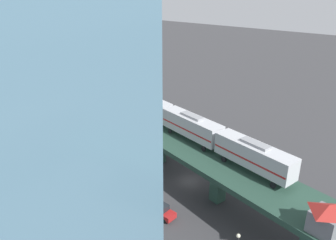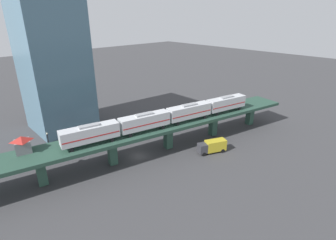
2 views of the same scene
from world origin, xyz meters
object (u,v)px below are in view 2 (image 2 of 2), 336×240
subway_train (168,116)px  street_lamp (49,144)px  street_car_blue (180,118)px  street_car_red (109,142)px  delivery_truck (212,146)px  signal_hut (22,144)px  street_car_white (137,131)px  office_tower (55,68)px

subway_train → street_lamp: 28.73m
street_car_blue → street_lamp: street_lamp is taller
street_car_red → street_lamp: 14.59m
street_car_blue → street_car_red: 26.09m
street_car_blue → delivery_truck: bearing=155.4°
signal_hut → street_car_blue: bearing=-87.5°
subway_train → street_lamp: (16.13, 23.17, -5.34)m
street_car_red → delivery_truck: 26.82m
subway_train → street_car_red: bearing=36.4°
street_car_white → office_tower: office_tower is taller
signal_hut → street_lamp: size_ratio=0.55×
street_car_blue → delivery_truck: (-20.39, 9.33, 0.82)m
street_lamp → signal_hut: bearing=132.4°
street_car_white → office_tower: size_ratio=0.13×
subway_train → signal_hut: size_ratio=12.94×
street_lamp → office_tower: size_ratio=0.19×
delivery_truck → subway_train: bearing=41.9°
subway_train → delivery_truck: bearing=-138.1°
street_car_red → street_lamp: bearing=76.0°
delivery_truck → office_tower: (41.49, 20.22, 16.24)m
signal_hut → street_car_blue: size_ratio=0.86×
street_car_blue → subway_train: bearing=125.9°
signal_hut → street_lamp: (6.02, -6.59, -4.60)m
subway_train → delivery_truck: size_ratio=6.58×
street_car_blue → street_car_red: bearing=88.8°
signal_hut → delivery_truck: 42.03m
street_car_white → office_tower: (19.85, 13.17, 17.06)m
street_lamp → delivery_truck: bearing=-128.6°
delivery_truck → street_car_red: bearing=38.7°
signal_hut → street_car_white: 31.27m
signal_hut → office_tower: size_ratio=0.11×
subway_train → signal_hut: 31.44m
street_car_white → street_car_blue: same height
signal_hut → street_car_white: bearing=-83.8°
street_lamp → street_car_blue: bearing=-95.7°
signal_hut → delivery_truck: signal_hut is taller
street_car_blue → office_tower: size_ratio=0.12×
signal_hut → office_tower: 30.14m
street_car_red → office_tower: 26.94m
street_car_blue → street_car_white: bearing=85.6°
street_lamp → office_tower: (17.10, -10.35, 13.89)m
street_lamp → office_tower: bearing=-31.2°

